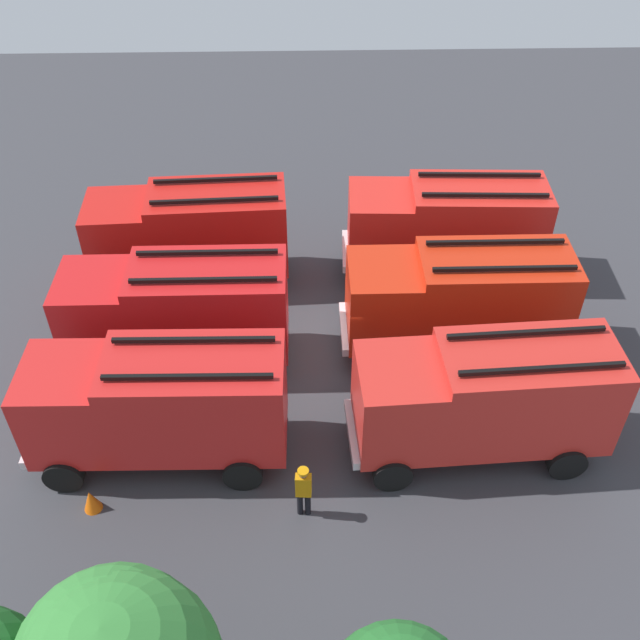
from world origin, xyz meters
TOP-DOWN VIEW (x-y plane):
  - ground_plane at (0.00, 0.00)m, footprint 53.69×53.69m
  - fire_truck_0 at (-4.70, -4.28)m, footprint 7.29×2.99m
  - fire_truck_1 at (4.55, -4.10)m, footprint 7.31×3.03m
  - fire_truck_2 at (-4.43, -0.08)m, footprint 7.21×2.77m
  - fire_truck_3 at (4.49, 0.23)m, footprint 7.20×2.75m
  - fire_truck_4 at (-4.42, 4.20)m, footprint 7.32×3.07m
  - fire_truck_5 at (4.50, 4.17)m, footprint 7.23×2.83m
  - firefighter_1 at (0.60, 6.32)m, footprint 0.44×0.30m
  - traffic_cone_0 at (3.96, -2.31)m, footprint 0.39×0.39m
  - traffic_cone_1 at (2.18, 2.41)m, footprint 0.43×0.43m
  - traffic_cone_2 at (6.32, 6.03)m, footprint 0.49×0.49m

SIDE VIEW (x-z plane):
  - ground_plane at x=0.00m, z-range 0.00..0.00m
  - traffic_cone_0 at x=3.96m, z-range 0.00..0.56m
  - traffic_cone_1 at x=2.18m, z-range 0.00..0.61m
  - traffic_cone_2 at x=6.32m, z-range 0.00..0.70m
  - firefighter_1 at x=0.60m, z-range 0.12..1.96m
  - fire_truck_0 at x=-4.70m, z-range 0.21..4.09m
  - fire_truck_1 at x=4.55m, z-range 0.21..4.09m
  - fire_truck_2 at x=-4.43m, z-range 0.21..4.09m
  - fire_truck_3 at x=4.49m, z-range 0.21..4.09m
  - fire_truck_4 at x=-4.42m, z-range 0.21..4.09m
  - fire_truck_5 at x=4.50m, z-range 0.21..4.09m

